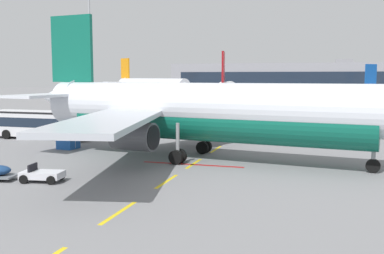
{
  "coord_description": "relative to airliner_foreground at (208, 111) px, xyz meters",
  "views": [
    {
      "loc": [
        27.68,
        -10.66,
        6.69
      ],
      "look_at": [
        16.85,
        25.73,
        2.46
      ],
      "focal_mm": 42.35,
      "sensor_mm": 36.0,
      "label": 1
    }
  ],
  "objects": [
    {
      "name": "apron_paint_markings",
      "position": [
        -0.57,
        11.61,
        -3.95
      ],
      "size": [
        8.0,
        92.96,
        0.01
      ],
      "color": "yellow",
      "rests_on": "ground"
    },
    {
      "name": "airliner_foreground",
      "position": [
        0.0,
        0.0,
        0.0
      ],
      "size": [
        34.8,
        34.31,
        12.2
      ],
      "color": "silver",
      "rests_on": "ground"
    },
    {
      "name": "airliner_mid_left",
      "position": [
        -10.51,
        55.86,
        -0.36
      ],
      "size": [
        31.12,
        31.63,
        11.1
      ],
      "color": "white",
      "rests_on": "ground"
    },
    {
      "name": "airliner_far_right",
      "position": [
        -38.81,
        84.61,
        0.01
      ],
      "size": [
        32.15,
        30.01,
        12.23
      ],
      "color": "silver",
      "rests_on": "ground"
    },
    {
      "name": "apron_shuttle_bus",
      "position": [
        -20.21,
        6.85,
        -2.2
      ],
      "size": [
        12.06,
        3.16,
        3.0
      ],
      "color": "silver",
      "rests_on": "ground"
    },
    {
      "name": "uld_cargo_container",
      "position": [
        -13.85,
        1.64,
        -3.15
      ],
      "size": [
        1.76,
        1.72,
        1.6
      ],
      "color": "#194C9E",
      "rests_on": "ground"
    },
    {
      "name": "apron_light_mast_near",
      "position": [
        -33.54,
        41.47,
        11.79
      ],
      "size": [
        1.8,
        1.8,
        25.36
      ],
      "color": "slate",
      "rests_on": "ground"
    },
    {
      "name": "terminal_satellite",
      "position": [
        0.47,
        142.41,
        1.81
      ],
      "size": [
        96.5,
        28.08,
        13.09
      ],
      "color": "gray",
      "rests_on": "ground"
    }
  ]
}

